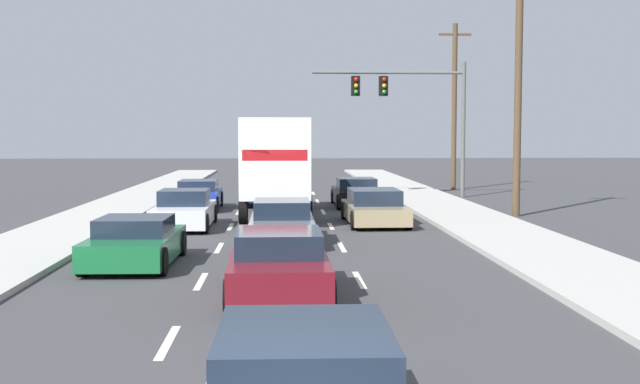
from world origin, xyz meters
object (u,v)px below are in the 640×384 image
Objects in this scene: car_black at (356,193)px; traffic_signal_mast at (401,97)px; car_green at (135,243)px; box_truck at (276,162)px; car_gray at (282,223)px; car_white at (184,211)px; car_tan at (374,208)px; car_blue at (199,196)px; utility_pole_mid at (518,78)px; utility_pole_far at (454,105)px; car_maroon at (279,266)px.

traffic_signal_mast is (2.62, 4.52, 4.36)m from car_black.
box_truck is at bearing 73.11° from car_green.
car_white is at bearing 129.67° from car_gray.
car_tan is at bearing 55.59° from car_gray.
car_blue is 0.39× the size of utility_pole_mid.
car_gray is (3.46, -10.48, 0.00)m from car_blue.
traffic_signal_mast reaches higher than car_tan.
car_gray is at bearing -88.27° from box_truck.
box_truck is (3.05, 3.28, 1.53)m from car_white.
car_green is 28.49m from utility_pole_far.
utility_pole_mid is at bearing 38.13° from car_gray.
car_blue is 13.67m from utility_pole_mid.
traffic_signal_mast is 9.60m from utility_pole_mid.
car_maroon is (3.45, -3.92, 0.06)m from car_green.
traffic_signal_mast is (5.91, 23.68, 4.32)m from car_maroon.
car_tan is (0.01, -6.86, 0.00)m from car_black.
car_white is 0.97× the size of car_gray.
car_tan is at bearing -158.09° from utility_pole_mid.
car_tan is 12.46m from traffic_signal_mast.
car_blue is 17.43m from utility_pole_far.
car_gray is 12.25m from utility_pole_mid.
car_black is 6.86m from car_tan.
box_truck is 7.38m from car_gray.
car_green is 5.09m from car_gray.
car_black is at bearing 90.06° from car_tan.
utility_pole_far is at bearing 53.43° from car_white.
car_black is at bearing 141.25° from utility_pole_mid.
car_maroon is at bearing -90.53° from car_gray.
car_green is 11.49m from box_truck.
utility_pole_mid is (9.13, -0.22, 3.14)m from box_truck.
car_white reaches higher than car_green.
utility_pole_far is (9.81, 14.05, 2.64)m from box_truck.
car_gray is at bearing 46.19° from car_green.
box_truck is 1.17× the size of traffic_signal_mast.
utility_pole_far reaches higher than car_blue.
car_black is at bearing -123.31° from utility_pole_far.
car_green is 0.90× the size of car_tan.
car_white is 21.98m from utility_pole_far.
car_blue is 0.98× the size of car_green.
car_maroon is at bearing -104.01° from traffic_signal_mast.
box_truck is at bearing 47.12° from car_white.
car_maroon is 17.75m from utility_pole_mid.
car_tan is at bearing 51.16° from car_green.
utility_pole_mid is (12.44, 10.67, 4.70)m from car_green.
traffic_signal_mast is at bearing 75.99° from car_maroon.
box_truck is 2.05× the size of car_black.
utility_pole_far is (13.05, 10.78, 4.16)m from car_blue.
utility_pole_mid is (5.69, 2.29, 4.67)m from car_tan.
car_maroon is at bearing -79.39° from car_blue.
utility_pole_far is at bearing 39.57° from car_blue.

